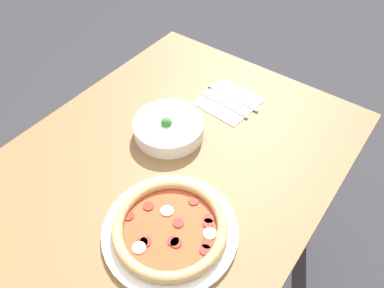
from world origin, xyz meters
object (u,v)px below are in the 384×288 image
bowl (169,127)px  fork (225,105)px  knife (235,98)px  pizza (170,228)px

bowl → fork: size_ratio=1.16×
bowl → knife: bowl is taller
fork → knife: (0.05, -0.01, -0.00)m
pizza → knife: bearing=15.0°
bowl → fork: (0.20, -0.07, -0.02)m
pizza → fork: pizza is taller
fork → pizza: bearing=112.3°
fork → knife: 0.05m
bowl → knife: 0.26m
pizza → knife: 0.52m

